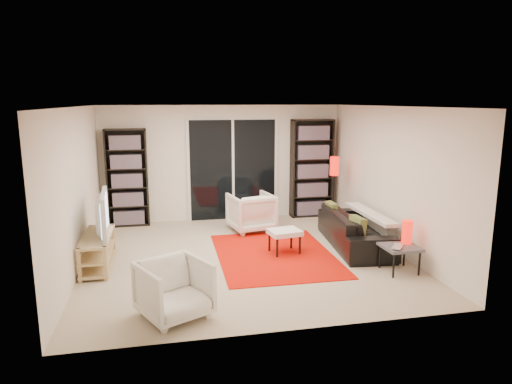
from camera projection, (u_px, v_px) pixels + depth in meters
floor at (245, 256)px, 7.42m from camera, size 5.00×5.00×0.00m
wall_back at (223, 163)px, 9.58m from camera, size 5.00×0.02×2.40m
wall_front at (287, 226)px, 4.78m from camera, size 5.00×0.02×2.40m
wall_left at (77, 190)px, 6.69m from camera, size 0.02×5.00×2.40m
wall_right at (390, 178)px, 7.68m from camera, size 0.02×5.00×2.40m
ceiling at (244, 107)px, 6.95m from camera, size 5.00×5.00×0.02m
sliding_door at (233, 170)px, 9.62m from camera, size 1.92×0.08×2.16m
bookshelf_left at (127, 178)px, 9.08m from camera, size 0.80×0.30×1.95m
bookshelf_right at (312, 168)px, 9.83m from camera, size 0.90×0.30×2.10m
tv_stand at (98, 250)px, 6.90m from camera, size 0.40×1.26×0.50m
tv at (97, 214)px, 6.80m from camera, size 0.24×1.14×0.65m
rug at (275, 255)px, 7.48m from camera, size 1.89×2.53×0.01m
sofa at (355, 229)px, 7.90m from camera, size 1.03×2.16×0.61m
armchair_back at (251, 212)px, 8.82m from camera, size 0.92×0.94×0.74m
armchair_front at (174, 289)px, 5.29m from camera, size 0.98×0.99×0.68m
ottoman at (285, 233)px, 7.51m from camera, size 0.56×0.49×0.40m
side_table at (400, 248)px, 6.69m from camera, size 0.52×0.52×0.40m
laptop at (401, 247)px, 6.57m from camera, size 0.35×0.37×0.02m
table_lamp at (407, 232)px, 6.77m from camera, size 0.16×0.16×0.35m
floor_lamp at (334, 173)px, 9.16m from camera, size 0.21×0.21×1.39m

